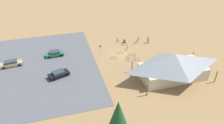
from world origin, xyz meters
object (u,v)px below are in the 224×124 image
bicycle_black_edge_south (118,40)px  visitor_crossing_yard (148,40)px  bicycle_orange_near_sign (114,58)px  bicycle_silver_yard_center (137,59)px  pine_east (118,114)px  car_green_second_row (55,54)px  bicycle_purple_lone_east (138,39)px  bicycle_white_mid_cluster (127,48)px  bicycle_blue_near_porch (124,44)px  trash_bin (124,41)px  car_black_end_stall (59,74)px  bicycle_green_lone_west (128,59)px  car_tan_mid_lot (11,64)px  bicycle_red_by_bin (136,42)px  bicycle_yellow_yard_left (132,54)px  lot_sign (100,48)px  bicycle_teal_edge_north (120,53)px  bike_pavilion (174,65)px

bicycle_black_edge_south → visitor_crossing_yard: size_ratio=0.91×
bicycle_orange_near_sign → bicycle_silver_yard_center: size_ratio=1.07×
pine_east → car_green_second_row: size_ratio=1.70×
bicycle_purple_lone_east → bicycle_white_mid_cluster: 6.53m
bicycle_blue_near_porch → trash_bin: bearing=-110.5°
bicycle_blue_near_porch → car_black_end_stall: 20.57m
pine_east → bicycle_green_lone_west: pine_east is taller
car_tan_mid_lot → car_black_end_stall: bearing=144.7°
bicycle_orange_near_sign → visitor_crossing_yard: visitor_crossing_yard is taller
bicycle_orange_near_sign → bicycle_red_by_bin: (-8.06, -6.29, 0.00)m
pine_east → bicycle_orange_near_sign: 23.59m
bicycle_silver_yard_center → trash_bin: bearing=-91.4°
bicycle_orange_near_sign → car_black_end_stall: 13.79m
bicycle_orange_near_sign → bicycle_black_edge_south: bearing=-112.4°
bicycle_orange_near_sign → bicycle_green_lone_west: size_ratio=0.97×
car_green_second_row → car_tan_mid_lot: bearing=11.8°
bicycle_red_by_bin → car_tan_mid_lot: 31.52m
pine_east → bicycle_yellow_yard_left: pine_east is taller
lot_sign → bicycle_black_edge_south: lot_sign is taller
bicycle_black_edge_south → bicycle_green_lone_west: bearing=87.1°
trash_bin → car_green_second_row: 18.96m
bicycle_yellow_yard_left → bicycle_teal_edge_north: bearing=-33.7°
pine_east → bicycle_yellow_yard_left: bearing=-115.3°
bike_pavilion → bicycle_red_by_bin: 16.89m
trash_bin → bicycle_yellow_yard_left: size_ratio=0.61×
bicycle_blue_near_porch → bicycle_purple_lone_east: 5.08m
bicycle_silver_yard_center → visitor_crossing_yard: 10.10m
bicycle_purple_lone_east → pine_east: bearing=63.1°
bicycle_green_lone_west → car_black_end_stall: car_black_end_stall is taller
car_green_second_row → bicycle_black_edge_south: bearing=-168.6°
lot_sign → car_black_end_stall: 13.23m
bicycle_green_lone_west → car_tan_mid_lot: car_tan_mid_lot is taller
bicycle_teal_edge_north → bicycle_purple_lone_east: size_ratio=1.13×
bicycle_yellow_yard_left → bicycle_black_edge_south: size_ratio=0.87×
bicycle_orange_near_sign → bicycle_white_mid_cluster: bicycle_orange_near_sign is taller
bicycle_green_lone_west → visitor_crossing_yard: bearing=-139.2°
bike_pavilion → car_tan_mid_lot: bike_pavilion is taller
bicycle_silver_yard_center → bicycle_teal_edge_north: bearing=-54.3°
trash_bin → lot_sign: size_ratio=0.41×
trash_bin → bicycle_red_by_bin: 3.18m
bicycle_green_lone_west → car_green_second_row: size_ratio=0.38×
bicycle_blue_near_porch → car_tan_mid_lot: size_ratio=0.35×
bicycle_red_by_bin → visitor_crossing_yard: bearing=171.2°
bicycle_yellow_yard_left → bicycle_green_lone_west: bearing=45.3°
car_black_end_stall → bike_pavilion: bearing=164.1°
bicycle_teal_edge_north → bicycle_red_by_bin: bearing=-144.8°
lot_sign → bicycle_yellow_yard_left: bearing=153.6°
bicycle_teal_edge_north → car_tan_mid_lot: size_ratio=0.34×
bicycle_blue_near_porch → car_tan_mid_lot: (28.01, 2.91, 0.35)m
bike_pavilion → car_green_second_row: size_ratio=3.54×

